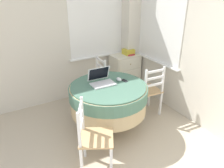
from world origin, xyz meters
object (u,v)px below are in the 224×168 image
(round_dining_table, at_px, (108,97))
(dining_chair_near_back_window, at_px, (95,82))
(cell_phone, at_px, (124,80))
(laptop, at_px, (101,80))
(storage_box, at_px, (128,52))
(corner_cabinet, at_px, (125,72))
(book_on_cabinet, at_px, (129,54))
(computer_mouse, at_px, (119,79))
(dining_chair_near_right_window, at_px, (149,91))
(dining_chair_camera_near, at_px, (93,138))

(round_dining_table, height_order, dining_chair_near_back_window, dining_chair_near_back_window)
(round_dining_table, bearing_deg, cell_phone, 3.82)
(laptop, height_order, cell_phone, laptop)
(storage_box, bearing_deg, corner_cabinet, 168.76)
(book_on_cabinet, bearing_deg, storage_box, 94.06)
(computer_mouse, bearing_deg, dining_chair_near_right_window, -3.55)
(dining_chair_near_right_window, xyz_separation_m, dining_chair_camera_near, (-1.35, -0.63, 0.00))
(storage_box, height_order, book_on_cabinet, storage_box)
(cell_phone, bearing_deg, book_on_cabinet, 52.98)
(storage_box, bearing_deg, laptop, -140.18)
(cell_phone, bearing_deg, computer_mouse, 150.67)
(computer_mouse, height_order, corner_cabinet, computer_mouse)
(dining_chair_near_back_window, distance_m, dining_chair_near_right_window, 1.00)
(dining_chair_near_right_window, xyz_separation_m, book_on_cabinet, (0.24, 0.99, 0.35))
(cell_phone, xyz_separation_m, storage_box, (0.75, 1.01, 0.08))
(computer_mouse, distance_m, dining_chair_near_right_window, 0.67)
(cell_phone, xyz_separation_m, dining_chair_near_back_window, (-0.13, 0.78, -0.31))
(cell_phone, relative_size, dining_chair_near_right_window, 0.13)
(cell_phone, height_order, corner_cabinet, corner_cabinet)
(cell_phone, xyz_separation_m, dining_chair_camera_near, (-0.84, -0.62, -0.31))
(cell_phone, distance_m, book_on_cabinet, 1.24)
(cell_phone, height_order, dining_chair_camera_near, dining_chair_camera_near)
(cell_phone, bearing_deg, dining_chair_near_back_window, 99.52)
(corner_cabinet, relative_size, book_on_cabinet, 3.42)
(dining_chair_camera_near, bearing_deg, computer_mouse, 40.79)
(dining_chair_near_back_window, relative_size, storage_box, 4.53)
(cell_phone, relative_size, dining_chair_camera_near, 0.13)
(laptop, relative_size, storage_box, 1.79)
(round_dining_table, bearing_deg, dining_chair_near_back_window, 78.41)
(round_dining_table, distance_m, dining_chair_near_right_window, 0.81)
(dining_chair_near_right_window, distance_m, storage_box, 1.10)
(cell_phone, xyz_separation_m, book_on_cabinet, (0.75, 0.99, 0.04))
(corner_cabinet, bearing_deg, computer_mouse, -127.73)
(storage_box, relative_size, book_on_cabinet, 0.87)
(corner_cabinet, bearing_deg, dining_chair_near_right_window, -99.83)
(dining_chair_camera_near, bearing_deg, dining_chair_near_right_window, 24.94)
(round_dining_table, distance_m, cell_phone, 0.35)
(computer_mouse, xyz_separation_m, dining_chair_camera_near, (-0.77, -0.66, -0.33))
(laptop, relative_size, book_on_cabinet, 1.56)
(dining_chair_near_right_window, bearing_deg, cell_phone, -179.34)
(laptop, xyz_separation_m, corner_cabinet, (1.03, 0.92, -0.40))
(dining_chair_near_back_window, xyz_separation_m, book_on_cabinet, (0.88, 0.22, 0.35))
(computer_mouse, xyz_separation_m, book_on_cabinet, (0.82, 0.95, 0.02))
(computer_mouse, distance_m, corner_cabinet, 1.29)
(corner_cabinet, distance_m, book_on_cabinet, 0.40)
(round_dining_table, distance_m, dining_chair_near_back_window, 0.82)
(round_dining_table, xyz_separation_m, computer_mouse, (0.22, 0.06, 0.21))
(computer_mouse, xyz_separation_m, dining_chair_near_right_window, (0.58, -0.04, -0.33))
(round_dining_table, relative_size, dining_chair_near_right_window, 1.29)
(round_dining_table, distance_m, corner_cabinet, 1.44)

